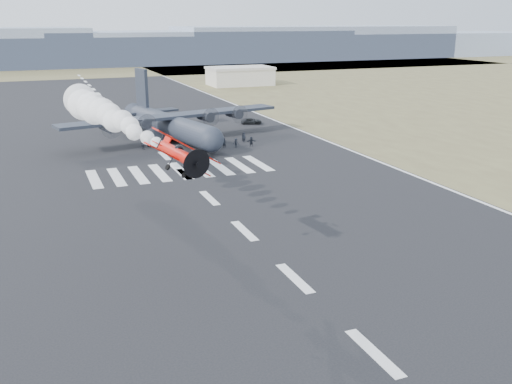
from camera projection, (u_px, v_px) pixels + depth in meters
ground at (374, 353)px, 37.12m from camera, size 500.00×500.00×0.00m
scrub_far at (73, 70)px, 241.44m from camera, size 500.00×80.00×0.00m
runway_markings at (164, 156)px, 90.42m from camera, size 60.00×260.00×0.01m
ridge_seg_d at (66, 51)px, 266.20m from camera, size 150.00×50.00×13.00m
ridge_seg_e at (200, 46)px, 288.97m from camera, size 150.00×50.00×15.00m
ridge_seg_f at (314, 42)px, 311.74m from camera, size 150.00×50.00×17.00m
ridge_seg_g at (413, 44)px, 335.38m from camera, size 150.00×50.00×13.00m
hangar_right at (240, 76)px, 185.82m from camera, size 20.50×12.50×5.90m
aerobatic_biplane at (180, 154)px, 46.43m from camera, size 5.88×6.14×4.89m
smoke_trail at (93, 107)px, 69.44m from camera, size 6.76×33.52×4.24m
transport_aircraft at (169, 123)px, 101.57m from camera, size 40.59×33.21×11.78m
support_vehicle at (251, 121)px, 117.58m from camera, size 4.78×3.59×1.21m
crew_a at (224, 143)px, 95.80m from camera, size 0.62×0.51×1.69m
crew_b at (243, 137)px, 101.05m from camera, size 0.53×0.80×1.57m
crew_c at (236, 143)px, 96.06m from camera, size 1.13×0.81×1.59m
crew_d at (207, 139)px, 98.57m from camera, size 1.08×0.68×1.71m
crew_e at (149, 142)px, 96.60m from camera, size 0.83×0.99×1.74m
crew_f at (251, 142)px, 96.74m from camera, size 1.61×0.69×1.69m
crew_g at (244, 137)px, 100.11m from camera, size 0.71×0.78×1.74m
crew_h at (143, 144)px, 94.76m from camera, size 0.97×1.00×1.77m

